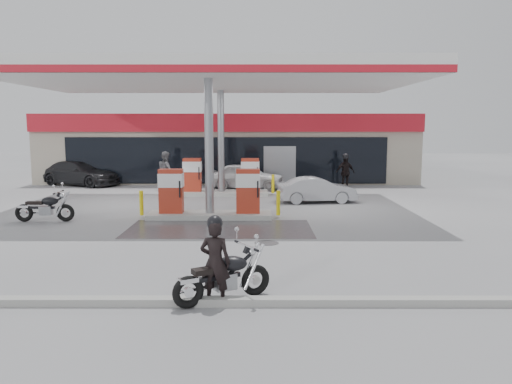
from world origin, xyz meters
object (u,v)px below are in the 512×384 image
(pump_island_near, at_px, (210,198))
(sedan_white, at_px, (246,176))
(pump_island_far, at_px, (221,180))
(main_motorcycle, at_px, (225,278))
(parked_car_left, at_px, (80,173))
(attendant, at_px, (166,171))
(hatchback_silver, at_px, (317,190))
(parked_motorcycle, at_px, (46,208))
(biker_walking, at_px, (345,172))
(biker_main, at_px, (215,262))

(pump_island_near, height_order, sedan_white, pump_island_near)
(pump_island_far, bearing_deg, main_motorcycle, -85.74)
(parked_car_left, bearing_deg, attendant, -87.76)
(pump_island_near, relative_size, hatchback_silver, 1.52)
(main_motorcycle, bearing_deg, sedan_white, 59.82)
(parked_motorcycle, xyz_separation_m, biker_walking, (12.05, 9.00, 0.42))
(pump_island_far, xyz_separation_m, parked_motorcycle, (-5.67, -6.80, -0.24))
(main_motorcycle, bearing_deg, pump_island_far, 64.18)
(parked_motorcycle, bearing_deg, parked_car_left, 102.37)
(pump_island_far, relative_size, parked_motorcycle, 2.49)
(biker_main, distance_m, parked_motorcycle, 10.44)
(pump_island_near, bearing_deg, biker_walking, 52.10)
(pump_island_far, xyz_separation_m, parked_car_left, (-8.25, 4.00, -0.02))
(sedan_white, bearing_deg, hatchback_silver, -136.78)
(pump_island_far, distance_m, parked_motorcycle, 8.85)
(attendant, bearing_deg, parked_motorcycle, 139.50)
(main_motorcycle, relative_size, hatchback_silver, 0.55)
(biker_main, bearing_deg, pump_island_near, -73.77)
(main_motorcycle, height_order, biker_walking, biker_walking)
(main_motorcycle, relative_size, biker_main, 1.15)
(pump_island_near, bearing_deg, biker_main, -84.00)
(pump_island_near, xyz_separation_m, attendant, (-3.02, 7.96, 0.30))
(parked_motorcycle, bearing_deg, main_motorcycle, -50.76)
(attendant, height_order, parked_car_left, attendant)
(hatchback_silver, height_order, parked_car_left, parked_car_left)
(parked_motorcycle, bearing_deg, pump_island_far, 49.09)
(pump_island_near, xyz_separation_m, main_motorcycle, (1.10, -8.77, -0.24))
(parked_car_left, bearing_deg, hatchback_silver, -93.38)
(pump_island_near, bearing_deg, sedan_white, 82.14)
(biker_walking, bearing_deg, biker_main, -121.88)
(attendant, bearing_deg, biker_walking, -112.24)
(attendant, xyz_separation_m, biker_walking, (9.41, 0.24, -0.12))
(biker_main, distance_m, attendant, 17.30)
(hatchback_silver, bearing_deg, biker_walking, -30.40)
(pump_island_far, relative_size, main_motorcycle, 2.79)
(parked_car_left, bearing_deg, biker_walking, -73.46)
(biker_walking, bearing_deg, main_motorcycle, -121.46)
(pump_island_near, xyz_separation_m, biker_walking, (6.38, 8.20, 0.18))
(pump_island_near, xyz_separation_m, sedan_white, (1.13, 8.20, -0.02))
(parked_car_left, bearing_deg, pump_island_near, -116.93)
(pump_island_far, height_order, biker_walking, pump_island_far)
(attendant, xyz_separation_m, parked_car_left, (-5.23, 2.04, -0.32))
(main_motorcycle, relative_size, parked_car_left, 0.39)
(parked_motorcycle, xyz_separation_m, attendant, (2.65, 8.76, 0.54))
(biker_main, relative_size, biker_walking, 0.90)
(parked_motorcycle, bearing_deg, sedan_white, 51.83)
(attendant, height_order, hatchback_silver, attendant)
(biker_main, bearing_deg, biker_walking, -97.48)
(pump_island_far, distance_m, parked_car_left, 9.17)
(pump_island_far, xyz_separation_m, biker_main, (0.93, -14.88, 0.09))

